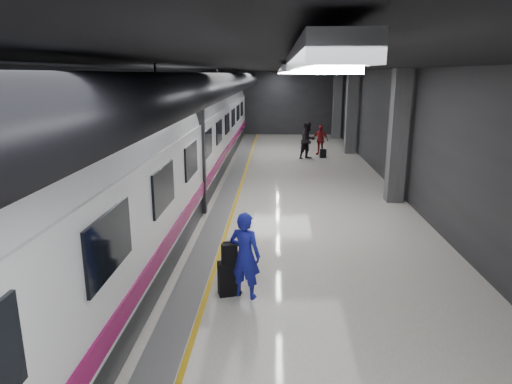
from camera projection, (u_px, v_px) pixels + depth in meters
ground at (262, 216)px, 14.26m from camera, size 40.00×40.00×0.00m
platform_hall at (254, 100)px, 14.30m from camera, size 10.02×40.02×4.51m
train at (155, 150)px, 13.87m from camera, size 3.05×38.00×4.05m
traveler_main at (245, 255)px, 8.92m from camera, size 0.75×0.62×1.76m
suitcase_main at (229, 278)px, 9.14m from camera, size 0.49×0.38×0.70m
shoulder_bag at (229, 254)px, 8.97m from camera, size 0.33×0.24×0.40m
traveler_far_a at (308, 140)px, 23.67m from camera, size 1.19×1.15×1.94m
traveler_far_b at (320, 140)px, 24.96m from camera, size 1.02×0.82×1.62m
suitcase_far at (323, 153)px, 24.12m from camera, size 0.35×0.26×0.46m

